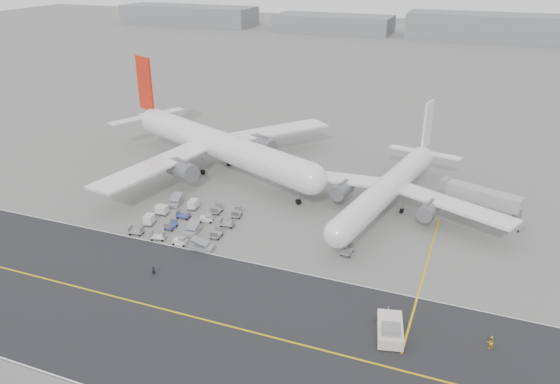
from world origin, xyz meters
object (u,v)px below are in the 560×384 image
at_px(jet_bridge, 482,197).
at_px(ground_crew_a, 154,271).
at_px(airliner_a, 216,144).
at_px(airliner_b, 389,187).
at_px(ground_crew_b, 490,342).
at_px(pushback_tug, 390,330).

relative_size(jet_bridge, ground_crew_a, 10.09).
height_order(airliner_a, airliner_b, airliner_a).
bearing_deg(airliner_b, jet_bridge, 20.80).
height_order(airliner_a, ground_crew_b, airliner_a).
height_order(airliner_b, jet_bridge, airliner_b).
bearing_deg(ground_crew_b, pushback_tug, -8.54).
bearing_deg(ground_crew_b, jet_bridge, -104.03).
height_order(airliner_a, ground_crew_a, airliner_a).
relative_size(airliner_a, ground_crew_a, 38.73).
xyz_separation_m(airliner_b, ground_crew_b, (19.96, -34.88, -3.92)).
height_order(airliner_a, jet_bridge, airliner_a).
bearing_deg(airliner_b, airliner_a, -178.93).
height_order(ground_crew_a, ground_crew_b, ground_crew_b).
bearing_deg(pushback_tug, ground_crew_a, 165.30).
xyz_separation_m(airliner_b, pushback_tug, (7.81, -37.15, -3.81)).
xyz_separation_m(airliner_b, jet_bridge, (16.56, 3.11, -0.69)).
height_order(airliner_b, ground_crew_a, airliner_b).
bearing_deg(airliner_a, pushback_tug, -108.51).
bearing_deg(ground_crew_a, ground_crew_b, -13.89).
xyz_separation_m(airliner_a, ground_crew_b, (59.94, -41.29, -5.45)).
distance_m(airliner_a, airliner_b, 40.52).
distance_m(pushback_tug, ground_crew_a, 36.56).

